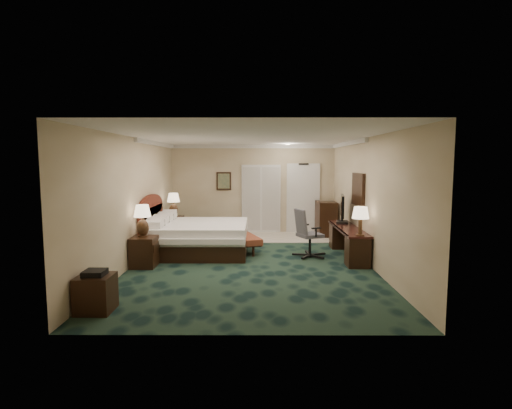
{
  "coord_description": "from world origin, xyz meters",
  "views": [
    {
      "loc": [
        0.14,
        -8.57,
        2.17
      ],
      "look_at": [
        0.1,
        0.6,
        1.2
      ],
      "focal_mm": 28.0,
      "sensor_mm": 36.0,
      "label": 1
    }
  ],
  "objects_px": {
    "nightstand_near": "(144,252)",
    "desk_chair": "(310,233)",
    "lamp_near": "(143,221)",
    "minibar": "(326,218)",
    "bed_bench": "(247,244)",
    "side_table": "(96,293)",
    "tv": "(342,209)",
    "desk": "(348,242)",
    "lamp_far": "(174,205)",
    "bed": "(199,238)",
    "nightstand_far": "(173,229)"
  },
  "relations": [
    {
      "from": "nightstand_far",
      "to": "minibar",
      "type": "relative_size",
      "value": 0.66
    },
    {
      "from": "desk_chair",
      "to": "minibar",
      "type": "xyz_separation_m",
      "value": [
        0.84,
        2.75,
        -0.05
      ]
    },
    {
      "from": "lamp_far",
      "to": "desk",
      "type": "xyz_separation_m",
      "value": [
        4.42,
        -1.88,
        -0.66
      ]
    },
    {
      "from": "bed",
      "to": "lamp_near",
      "type": "height_order",
      "value": "lamp_near"
    },
    {
      "from": "nightstand_near",
      "to": "desk",
      "type": "height_order",
      "value": "desk"
    },
    {
      "from": "bed_bench",
      "to": "side_table",
      "type": "height_order",
      "value": "side_table"
    },
    {
      "from": "tv",
      "to": "minibar",
      "type": "bearing_deg",
      "value": 101.69
    },
    {
      "from": "lamp_far",
      "to": "side_table",
      "type": "height_order",
      "value": "lamp_far"
    },
    {
      "from": "lamp_near",
      "to": "bed_bench",
      "type": "relative_size",
      "value": 0.57
    },
    {
      "from": "lamp_far",
      "to": "desk_chair",
      "type": "distance_m",
      "value": 4.06
    },
    {
      "from": "nightstand_far",
      "to": "minibar",
      "type": "bearing_deg",
      "value": 10.69
    },
    {
      "from": "nightstand_near",
      "to": "bed",
      "type": "bearing_deg",
      "value": 53.45
    },
    {
      "from": "minibar",
      "to": "side_table",
      "type": "bearing_deg",
      "value": -125.63
    },
    {
      "from": "lamp_far",
      "to": "bed_bench",
      "type": "distance_m",
      "value": 2.64
    },
    {
      "from": "bed_bench",
      "to": "minibar",
      "type": "xyz_separation_m",
      "value": [
        2.3,
        2.22,
        0.31
      ]
    },
    {
      "from": "lamp_near",
      "to": "desk_chair",
      "type": "distance_m",
      "value": 3.71
    },
    {
      "from": "nightstand_near",
      "to": "side_table",
      "type": "height_order",
      "value": "nightstand_near"
    },
    {
      "from": "tv",
      "to": "minibar",
      "type": "distance_m",
      "value": 2.05
    },
    {
      "from": "bed",
      "to": "minibar",
      "type": "relative_size",
      "value": 2.24
    },
    {
      "from": "lamp_near",
      "to": "bed_bench",
      "type": "bearing_deg",
      "value": 32.65
    },
    {
      "from": "bed_bench",
      "to": "desk",
      "type": "distance_m",
      "value": 2.39
    },
    {
      "from": "lamp_near",
      "to": "lamp_far",
      "type": "xyz_separation_m",
      "value": [
        0.06,
        2.79,
        0.04
      ]
    },
    {
      "from": "lamp_near",
      "to": "minibar",
      "type": "relative_size",
      "value": 0.66
    },
    {
      "from": "desk",
      "to": "desk_chair",
      "type": "relative_size",
      "value": 2.09
    },
    {
      "from": "bed",
      "to": "desk",
      "type": "height_order",
      "value": "bed"
    },
    {
      "from": "lamp_far",
      "to": "minibar",
      "type": "distance_m",
      "value": 4.47
    },
    {
      "from": "nightstand_near",
      "to": "lamp_far",
      "type": "bearing_deg",
      "value": 89.17
    },
    {
      "from": "bed",
      "to": "nightstand_near",
      "type": "xyz_separation_m",
      "value": [
        -0.97,
        -1.31,
        -0.05
      ]
    },
    {
      "from": "nightstand_near",
      "to": "lamp_far",
      "type": "height_order",
      "value": "lamp_far"
    },
    {
      "from": "bed",
      "to": "bed_bench",
      "type": "relative_size",
      "value": 1.94
    },
    {
      "from": "desk_chair",
      "to": "minibar",
      "type": "distance_m",
      "value": 2.87
    },
    {
      "from": "side_table",
      "to": "desk",
      "type": "bearing_deg",
      "value": 37.91
    },
    {
      "from": "desk",
      "to": "tv",
      "type": "relative_size",
      "value": 2.61
    },
    {
      "from": "nightstand_near",
      "to": "tv",
      "type": "relative_size",
      "value": 0.7
    },
    {
      "from": "bed",
      "to": "nightstand_far",
      "type": "xyz_separation_m",
      "value": [
        -0.95,
        1.48,
        -0.03
      ]
    },
    {
      "from": "nightstand_near",
      "to": "tv",
      "type": "bearing_deg",
      "value": 20.06
    },
    {
      "from": "desk_chair",
      "to": "desk",
      "type": "bearing_deg",
      "value": -18.33
    },
    {
      "from": "lamp_near",
      "to": "desk",
      "type": "bearing_deg",
      "value": 11.49
    },
    {
      "from": "desk",
      "to": "lamp_near",
      "type": "bearing_deg",
      "value": -168.51
    },
    {
      "from": "nightstand_near",
      "to": "desk_chair",
      "type": "relative_size",
      "value": 0.56
    },
    {
      "from": "bed_bench",
      "to": "desk_chair",
      "type": "relative_size",
      "value": 1.05
    },
    {
      "from": "desk",
      "to": "tv",
      "type": "xyz_separation_m",
      "value": [
        0.01,
        0.7,
        0.68
      ]
    },
    {
      "from": "bed_bench",
      "to": "side_table",
      "type": "bearing_deg",
      "value": -137.45
    },
    {
      "from": "side_table",
      "to": "desk_chair",
      "type": "height_order",
      "value": "desk_chair"
    },
    {
      "from": "bed",
      "to": "tv",
      "type": "height_order",
      "value": "tv"
    },
    {
      "from": "desk",
      "to": "desk_chair",
      "type": "distance_m",
      "value": 0.91
    },
    {
      "from": "bed",
      "to": "desk_chair",
      "type": "height_order",
      "value": "desk_chair"
    },
    {
      "from": "side_table",
      "to": "desk_chair",
      "type": "xyz_separation_m",
      "value": [
        3.57,
        3.4,
        0.29
      ]
    },
    {
      "from": "lamp_near",
      "to": "tv",
      "type": "distance_m",
      "value": 4.77
    },
    {
      "from": "nightstand_near",
      "to": "desk_chair",
      "type": "xyz_separation_m",
      "value": [
        3.57,
        0.86,
        0.24
      ]
    }
  ]
}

